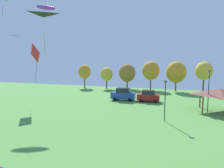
# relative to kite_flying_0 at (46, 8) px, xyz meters

# --- Properties ---
(kite_flying_0) EXTENTS (3.52, 1.65, 1.28)m
(kite_flying_0) POSITION_rel_kite_flying_0_xyz_m (0.00, 0.00, 0.00)
(kite_flying_0) COLOR purple
(kite_flying_3) EXTENTS (1.84, 2.02, 0.10)m
(kite_flying_3) POSITION_rel_kite_flying_0_xyz_m (-0.59, -6.47, -5.99)
(kite_flying_3) COLOR purple
(kite_flying_5) EXTENTS (1.43, 1.70, 2.25)m
(kite_flying_5) POSITION_rel_kite_flying_0_xyz_m (-1.91, -6.96, -0.65)
(kite_flying_5) COLOR green
(kite_flying_6) EXTENTS (2.93, 2.82, 3.38)m
(kite_flying_6) POSITION_rel_kite_flying_0_xyz_m (7.75, -10.80, -5.30)
(kite_flying_6) COLOR black
(kite_flying_9) EXTENTS (3.14, 1.44, 6.86)m
(kite_flying_9) POSITION_rel_kite_flying_0_xyz_m (-1.89, -0.92, -7.91)
(kite_flying_9) COLOR red
(parked_car_leftmost) EXTENTS (4.82, 2.19, 2.46)m
(parked_car_leftmost) POSITION_rel_kite_flying_0_xyz_m (11.61, 7.91, -15.68)
(parked_car_leftmost) COLOR #234299
(parked_car_leftmost) RESTS_ON ground
(parked_car_second_from_left) EXTENTS (4.30, 2.30, 2.20)m
(parked_car_second_from_left) POSITION_rel_kite_flying_0_xyz_m (16.58, 8.16, -15.79)
(parked_car_second_from_left) COLOR maroon
(parked_car_second_from_left) RESTS_ON ground
(park_pavilion) EXTENTS (6.49, 5.91, 3.60)m
(park_pavilion) POSITION_rel_kite_flying_0_xyz_m (28.03, 3.81, -13.80)
(park_pavilion) COLOR brown
(park_pavilion) RESTS_ON ground
(light_post_0) EXTENTS (0.36, 0.20, 5.29)m
(light_post_0) POSITION_rel_kite_flying_0_xyz_m (20.54, -3.76, -13.85)
(light_post_0) COLOR #2D2D33
(light_post_0) RESTS_ON ground
(light_post_1) EXTENTS (0.36, 0.20, 6.47)m
(light_post_1) POSITION_rel_kite_flying_0_xyz_m (26.26, 2.23, -13.25)
(light_post_1) COLOR #2D2D33
(light_post_1) RESTS_ON ground
(treeline_tree_0) EXTENTS (3.70, 3.70, 6.75)m
(treeline_tree_0) POSITION_rel_kite_flying_0_xyz_m (-4.45, 22.87, -12.19)
(treeline_tree_0) COLOR brown
(treeline_tree_0) RESTS_ON ground
(treeline_tree_1) EXTENTS (3.49, 3.49, 6.04)m
(treeline_tree_1) POSITION_rel_kite_flying_0_xyz_m (2.46, 22.97, -12.79)
(treeline_tree_1) COLOR brown
(treeline_tree_1) RESTS_ON ground
(treeline_tree_2) EXTENTS (4.65, 4.65, 6.99)m
(treeline_tree_2) POSITION_rel_kite_flying_0_xyz_m (7.95, 24.88, -12.46)
(treeline_tree_2) COLOR brown
(treeline_tree_2) RESTS_ON ground
(treeline_tree_3) EXTENTS (4.63, 4.63, 7.77)m
(treeline_tree_3) POSITION_rel_kite_flying_0_xyz_m (14.56, 25.01, -11.67)
(treeline_tree_3) COLOR brown
(treeline_tree_3) RESTS_ON ground
(treeline_tree_4) EXTENTS (5.04, 5.04, 7.73)m
(treeline_tree_4) POSITION_rel_kite_flying_0_xyz_m (21.15, 23.93, -11.94)
(treeline_tree_4) COLOR brown
(treeline_tree_4) RESTS_ON ground
(treeline_tree_5) EXTENTS (4.04, 4.04, 7.67)m
(treeline_tree_5) POSITION_rel_kite_flying_0_xyz_m (27.57, 23.05, -11.46)
(treeline_tree_5) COLOR brown
(treeline_tree_5) RESTS_ON ground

